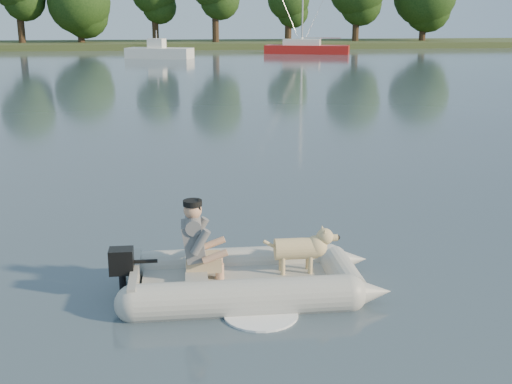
{
  "coord_description": "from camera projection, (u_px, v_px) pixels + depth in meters",
  "views": [
    {
      "loc": [
        -1.02,
        -7.38,
        3.31
      ],
      "look_at": [
        0.19,
        1.8,
        0.75
      ],
      "focal_mm": 45.0,
      "sensor_mm": 36.0,
      "label": 1
    }
  ],
  "objects": [
    {
      "name": "motorboat",
      "position": [
        159.0,
        45.0,
        49.94
      ],
      "size": [
        5.66,
        3.73,
        2.23
      ],
      "primitive_type": null,
      "rotation": [
        0.0,
        0.0,
        -0.35
      ],
      "color": "white",
      "rests_on": "water"
    },
    {
      "name": "outboard_motor",
      "position": [
        122.0,
        276.0,
        7.7
      ],
      "size": [
        0.38,
        0.27,
        0.72
      ],
      "primitive_type": null,
      "rotation": [
        0.0,
        0.0,
        -0.02
      ],
      "color": "black",
      "rests_on": "dinghy"
    },
    {
      "name": "dog",
      "position": [
        296.0,
        252.0,
        7.93
      ],
      "size": [
        0.86,
        0.32,
        0.57
      ],
      "primitive_type": null,
      "rotation": [
        0.0,
        0.0,
        -0.02
      ],
      "color": "tan",
      "rests_on": "dinghy"
    },
    {
      "name": "dinghy",
      "position": [
        248.0,
        251.0,
        7.81
      ],
      "size": [
        4.14,
        2.6,
        1.28
      ],
      "primitive_type": null,
      "rotation": [
        0.0,
        0.0,
        -0.02
      ],
      "color": "#A2A29D",
      "rests_on": "water"
    },
    {
      "name": "water",
      "position": [
        260.0,
        288.0,
        8.06
      ],
      "size": [
        160.0,
        160.0,
        0.0
      ],
      "primitive_type": "plane",
      "color": "#50636C",
      "rests_on": "ground"
    },
    {
      "name": "shore_bank",
      "position": [
        179.0,
        45.0,
        67.23
      ],
      "size": [
        160.0,
        12.0,
        0.7
      ],
      "primitive_type": "cube",
      "color": "#47512D",
      "rests_on": "water"
    },
    {
      "name": "man",
      "position": [
        195.0,
        238.0,
        7.73
      ],
      "size": [
        0.67,
        0.58,
        0.99
      ],
      "primitive_type": null,
      "rotation": [
        0.0,
        0.0,
        -0.02
      ],
      "color": "slate",
      "rests_on": "dinghy"
    },
    {
      "name": "sailboat",
      "position": [
        306.0,
        49.0,
        56.32
      ],
      "size": [
        7.63,
        4.4,
        10.05
      ],
      "rotation": [
        0.0,
        0.0,
        -0.32
      ],
      "color": "#AB1713",
      "rests_on": "water"
    }
  ]
}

